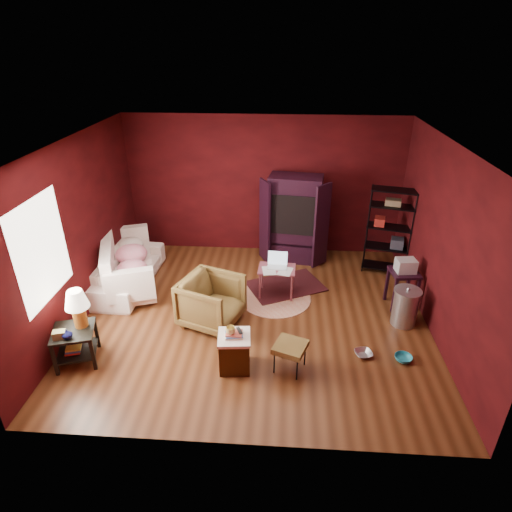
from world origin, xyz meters
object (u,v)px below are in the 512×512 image
at_px(sofa, 127,265).
at_px(wire_shelving, 390,228).
at_px(laptop_desk, 277,271).
at_px(armchair, 211,299).
at_px(hamper, 235,351).
at_px(tv_armoire, 294,218).
at_px(side_table, 76,320).

xyz_separation_m(sofa, wire_shelving, (4.79, 0.85, 0.52)).
height_order(sofa, laptop_desk, laptop_desk).
bearing_deg(laptop_desk, armchair, -135.22).
bearing_deg(hamper, sofa, 136.45).
bearing_deg(hamper, armchair, 115.11).
distance_m(laptop_desk, tv_armoire, 1.49).
relative_size(side_table, wire_shelving, 0.65).
distance_m(armchair, wire_shelving, 3.65).
xyz_separation_m(side_table, laptop_desk, (2.70, 1.85, -0.17)).
distance_m(sofa, side_table, 2.05).
xyz_separation_m(hamper, laptop_desk, (0.53, 1.90, 0.21)).
distance_m(sofa, wire_shelving, 4.90).
distance_m(hamper, wire_shelving, 3.97).
bearing_deg(tv_armoire, sofa, -150.17).
bearing_deg(sofa, hamper, -131.37).
relative_size(side_table, laptop_desk, 1.39).
height_order(armchair, wire_shelving, wire_shelving).
height_order(laptop_desk, wire_shelving, wire_shelving).
height_order(armchair, tv_armoire, tv_armoire).
height_order(sofa, wire_shelving, wire_shelving).
relative_size(hamper, tv_armoire, 0.35).
xyz_separation_m(sofa, laptop_desk, (2.72, -0.18, 0.09)).
bearing_deg(tv_armoire, armchair, -111.67).
relative_size(tv_armoire, wire_shelving, 1.05).
bearing_deg(laptop_desk, sofa, 179.26).
bearing_deg(laptop_desk, tv_armoire, 81.11).
bearing_deg(laptop_desk, hamper, -102.32).
bearing_deg(wire_shelving, armchair, -134.22).
distance_m(sofa, hamper, 3.03).
bearing_deg(laptop_desk, side_table, -142.45).
relative_size(hamper, laptop_desk, 0.78).
bearing_deg(side_table, armchair, 29.51).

